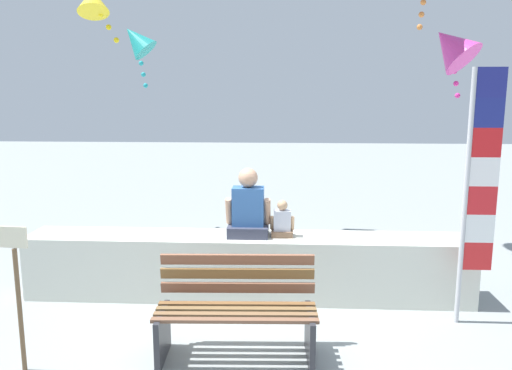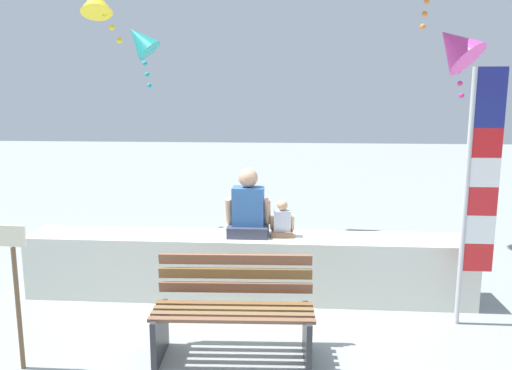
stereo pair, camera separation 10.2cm
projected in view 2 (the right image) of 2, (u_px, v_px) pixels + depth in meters
ground_plane at (239, 331)px, 5.08m from camera, size 40.00×40.00×0.00m
seawall_ledge at (247, 266)px, 5.91m from camera, size 5.13×0.61×0.74m
park_bench at (234, 313)px, 4.56m from camera, size 1.46×0.67×0.88m
person_adult at (248, 210)px, 5.80m from camera, size 0.52×0.38×0.79m
person_child at (282, 222)px, 5.80m from camera, size 0.28×0.20×0.42m
flag_banner at (477, 184)px, 4.98m from camera, size 0.34×0.05×2.61m
kite_teal at (140, 40)px, 8.17m from camera, size 0.65×0.67×1.08m
kite_magenta at (455, 46)px, 7.32m from camera, size 1.05×1.01×1.18m
kite_yellow at (97, 2)px, 7.31m from camera, size 0.63×0.67×0.84m
sign_post at (16, 285)px, 4.26m from camera, size 0.24×0.04×1.28m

